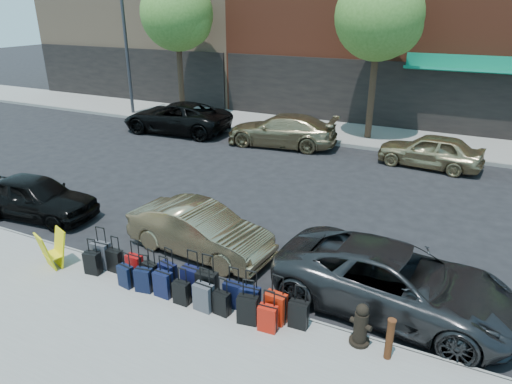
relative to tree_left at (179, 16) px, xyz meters
The scene contains 37 objects.
ground 14.72m from the tree_left, 43.94° to the right, with size 120.00×120.00×0.00m, color black.
sidewalk_near 19.54m from the tree_left, 58.36° to the right, with size 60.00×4.00×0.15m, color gray.
sidewalk_far 11.22m from the tree_left, ahead, with size 60.00×4.00×0.15m, color gray.
curb_near 17.92m from the tree_left, 54.81° to the right, with size 60.00×0.08×0.15m, color gray.
curb_far 11.31m from the tree_left, ahead, with size 60.00×0.08×0.15m, color gray.
tree_left is the anchor object (origin of this frame).
tree_center 10.50m from the tree_left, ahead, with size 3.80×3.80×7.27m.
streetlight 3.11m from the tree_left, 166.61° to the right, with size 2.59×0.18×8.00m.
suitcase_front_0 16.82m from the tree_left, 62.72° to the right, with size 0.45×0.27×1.04m.
suitcase_front_1 17.02m from the tree_left, 61.41° to the right, with size 0.37×0.21×0.89m.
suitcase_front_2 17.28m from the tree_left, 59.65° to the right, with size 0.38×0.21×0.90m.
suitcase_front_3 17.59m from the tree_left, 58.29° to the right, with size 0.39×0.26×0.86m.
suitcase_front_4 17.75m from the tree_left, 56.96° to the right, with size 0.44×0.29×0.97m.
suitcase_front_5 18.07m from the tree_left, 55.22° to the right, with size 0.44×0.25×1.05m.
suitcase_front_6 18.31m from the tree_left, 54.20° to the right, with size 0.45×0.27×1.07m.
suitcase_front_7 18.64m from the tree_left, 52.59° to the right, with size 0.38×0.21×0.91m.
suitcase_front_8 18.93m from the tree_left, 51.63° to the right, with size 0.42×0.25×0.97m.
suitcase_front_9 19.28m from the tree_left, 50.29° to the right, with size 0.45×0.27×1.03m.
suitcase_front_10 19.53m from the tree_left, 49.10° to the right, with size 0.38×0.22×0.91m.
suitcase_back_0 17.09m from the tree_left, 63.19° to the right, with size 0.39×0.26×0.88m.
suitcase_back_2 17.64m from the tree_left, 60.12° to the right, with size 0.37×0.25×0.83m.
suitcase_back_3 17.84m from the tree_left, 58.69° to the right, with size 0.40×0.27×0.88m.
suitcase_back_4 18.05m from the tree_left, 57.23° to the right, with size 0.40×0.24×0.94m.
suitcase_back_5 18.37m from the tree_left, 55.94° to the right, with size 0.35×0.20×0.82m.
suitcase_back_6 18.63m from the tree_left, 54.51° to the right, with size 0.41×0.26×0.95m.
suitcase_back_7 18.84m from the tree_left, 53.40° to the right, with size 0.35×0.22×0.81m.
suitcase_back_8 19.19m from the tree_left, 51.95° to the right, with size 0.43×0.29×0.95m.
suitcase_back_9 19.49m from the tree_left, 50.94° to the right, with size 0.38×0.24×0.87m.
fire_hydrant 20.24m from the tree_left, 46.35° to the right, with size 0.44×0.38×0.85m.
bollard 20.71m from the tree_left, 45.55° to the right, with size 0.15×0.15×0.82m.
display_rack 16.78m from the tree_left, 66.84° to the right, with size 0.67×0.70×0.91m.
car_near_0 14.03m from the tree_left, 75.27° to the right, with size 1.53×3.81×1.30m, color black.
car_near_1 16.06m from the tree_left, 54.27° to the right, with size 1.36×3.89×1.28m, color #927E59.
car_near_2 19.40m from the tree_left, 42.46° to the right, with size 2.30×4.99×1.39m, color #303032.
car_far_0 5.58m from the tree_left, 62.93° to the right, with size 2.50×5.43×1.51m, color black.
car_far_1 8.86m from the tree_left, 20.44° to the right, with size 2.02×4.96×1.44m, color #907E58.
car_far_2 14.50m from the tree_left, 11.63° to the right, with size 1.58×3.94×1.34m, color tan.
Camera 1 is at (4.95, -11.64, 5.99)m, focal length 32.00 mm.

